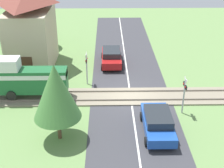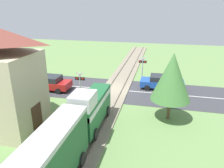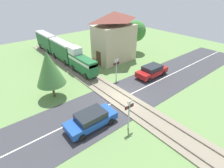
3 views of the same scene
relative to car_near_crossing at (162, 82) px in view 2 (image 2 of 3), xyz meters
The scene contains 9 objects.
ground_plane 4.99m from the car_near_crossing, 17.00° to the left, with size 60.00×60.00×0.00m, color #66894C.
road_surface 4.98m from the car_near_crossing, 17.00° to the left, with size 48.00×6.40×0.02m.
track_bed 4.98m from the car_near_crossing, 17.00° to the left, with size 2.80×48.00×0.24m.
car_near_crossing is the anchor object (origin of this frame).
car_far_side 11.85m from the car_near_crossing, 14.07° to the left, with size 4.55×2.04×1.51m.
crossing_signal_west_approach 3.34m from the car_near_crossing, 43.52° to the right, with size 0.90×0.18×2.88m.
crossing_signal_east_approach 8.81m from the car_near_crossing, 35.32° to the left, with size 0.90×0.18×2.88m.
pedestrian_by_station 12.05m from the car_near_crossing, 54.92° to the left, with size 0.44×0.44×1.77m.
tree_roadside_hedge 6.97m from the car_near_crossing, 95.25° to the left, with size 2.97×2.97×5.21m.
Camera 2 is at (-4.40, 20.74, 8.45)m, focal length 35.00 mm.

